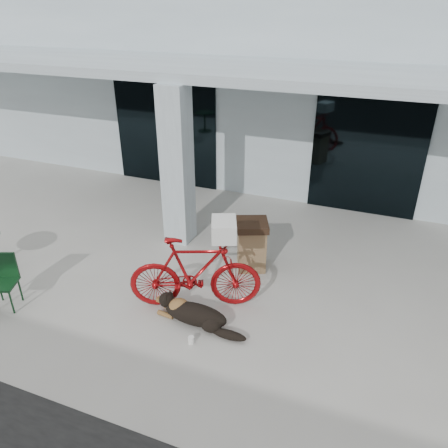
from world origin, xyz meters
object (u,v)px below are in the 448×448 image
at_px(bicycle, 195,273).
at_px(cafe_chair_near, 2,283).
at_px(dog, 196,313).
at_px(trash_receptacle, 252,245).

relative_size(bicycle, cafe_chair_near, 2.29).
height_order(bicycle, dog, bicycle).
distance_m(bicycle, trash_receptacle, 1.49).
height_order(cafe_chair_near, trash_receptacle, trash_receptacle).
height_order(bicycle, cafe_chair_near, bicycle).
relative_size(bicycle, trash_receptacle, 2.21).
xyz_separation_m(dog, cafe_chair_near, (-3.01, -0.73, 0.26)).
distance_m(dog, cafe_chair_near, 3.11).
bearing_deg(cafe_chair_near, bicycle, 0.98).
distance_m(cafe_chair_near, trash_receptacle, 4.17).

